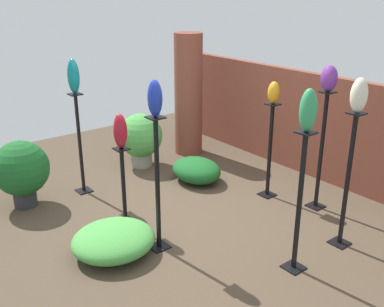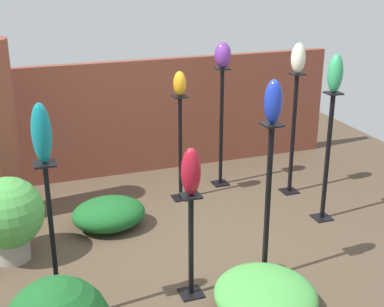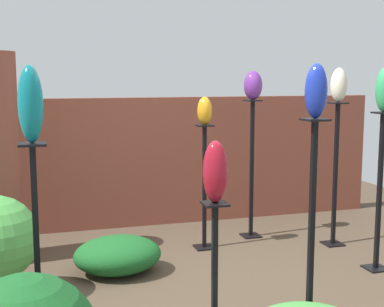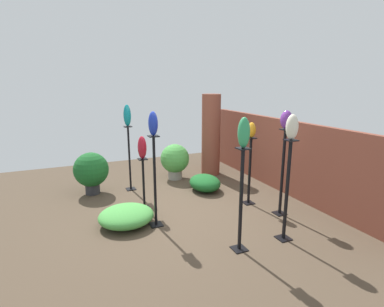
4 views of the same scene
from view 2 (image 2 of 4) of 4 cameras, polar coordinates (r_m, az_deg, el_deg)
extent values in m
plane|color=#4C3D2D|center=(5.48, 0.70, -10.46)|extent=(8.00, 8.00, 0.00)
cube|color=brown|center=(7.24, -5.74, 3.87)|extent=(5.60, 0.12, 1.54)
cube|color=black|center=(6.62, -1.22, -4.72)|extent=(0.20, 0.20, 0.01)
cube|color=black|center=(6.37, -1.26, 0.51)|extent=(0.04, 0.04, 1.30)
cube|color=black|center=(6.18, -1.30, 6.11)|extent=(0.16, 0.16, 0.02)
cube|color=black|center=(4.88, -0.11, -14.67)|extent=(0.20, 0.20, 0.01)
cube|color=black|center=(4.62, -0.11, -9.85)|extent=(0.04, 0.04, 0.96)
cube|color=black|center=(4.41, -0.12, -4.51)|extent=(0.16, 0.16, 0.01)
cube|color=black|center=(7.03, 3.02, -3.20)|extent=(0.20, 0.20, 0.01)
cube|color=black|center=(6.76, 3.14, 2.72)|extent=(0.04, 0.04, 1.53)
cube|color=black|center=(6.57, 3.27, 9.04)|extent=(0.16, 0.16, 0.02)
cube|color=black|center=(6.31, 13.67, -6.65)|extent=(0.20, 0.20, 0.01)
cube|color=black|center=(6.02, 14.24, -0.47)|extent=(0.04, 0.04, 1.47)
cube|color=black|center=(5.81, 14.85, 6.25)|extent=(0.16, 0.16, 0.02)
cube|color=black|center=(4.31, -14.58, -9.65)|extent=(0.04, 0.04, 1.40)
cube|color=black|center=(4.02, -15.44, -1.06)|extent=(0.16, 0.16, 0.02)
cube|color=black|center=(5.13, 7.65, -12.95)|extent=(0.20, 0.20, 0.01)
cube|color=black|center=(4.77, 8.07, -5.46)|extent=(0.04, 0.04, 1.50)
cube|color=black|center=(4.50, 8.53, 3.09)|extent=(0.16, 0.16, 0.02)
cube|color=black|center=(6.90, 10.32, -3.97)|extent=(0.20, 0.20, 0.01)
cube|color=black|center=(6.63, 10.72, 1.97)|extent=(0.04, 0.04, 1.52)
cube|color=black|center=(6.44, 11.16, 8.35)|extent=(0.16, 0.16, 0.02)
ellipsoid|color=orange|center=(6.15, -1.32, 7.47)|extent=(0.15, 0.16, 0.29)
ellipsoid|color=maroon|center=(4.32, -0.12, -1.95)|extent=(0.17, 0.16, 0.41)
ellipsoid|color=#6B2D8C|center=(6.54, 3.30, 10.45)|extent=(0.20, 0.20, 0.31)
ellipsoid|color=#2D9356|center=(5.77, 15.04, 8.25)|extent=(0.16, 0.16, 0.40)
ellipsoid|color=#0F727A|center=(3.94, -15.76, 2.09)|extent=(0.14, 0.16, 0.45)
ellipsoid|color=#192D9E|center=(4.44, 8.66, 5.48)|extent=(0.15, 0.15, 0.37)
ellipsoid|color=beige|center=(6.41, 11.27, 9.95)|extent=(0.17, 0.17, 0.35)
cylinder|color=gray|center=(5.61, -18.59, -9.65)|extent=(0.34, 0.34, 0.21)
sphere|color=#479942|center=(5.42, -19.06, -5.97)|extent=(0.69, 0.69, 0.69)
ellipsoid|color=#479942|center=(4.64, 7.84, -14.76)|extent=(0.86, 0.91, 0.31)
ellipsoid|color=#195923|center=(5.92, -8.86, -6.38)|extent=(0.80, 0.64, 0.34)
camera|label=1|loc=(5.83, 57.69, 10.32)|focal=42.00mm
camera|label=3|loc=(1.18, 1.64, -40.15)|focal=50.00mm
camera|label=4|loc=(6.94, 49.64, 9.18)|focal=28.00mm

